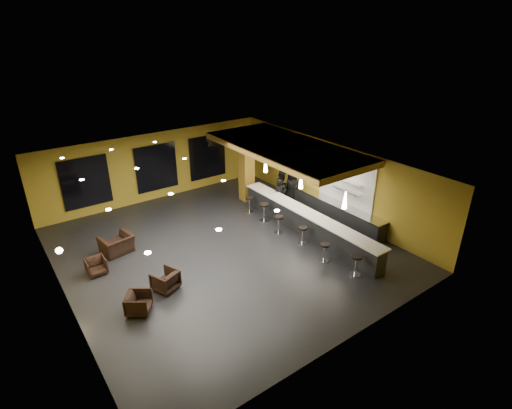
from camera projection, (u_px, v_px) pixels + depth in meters
floor at (224, 250)px, 16.44m from camera, size 12.00×13.00×0.10m
ceiling at (221, 168)px, 14.93m from camera, size 12.00×13.00×0.10m
wall_back at (156, 166)px, 20.50m from camera, size 12.00×0.10×3.50m
wall_front at (348, 295)px, 10.88m from camera, size 12.00×0.10×3.50m
wall_left at (57, 260)px, 12.46m from camera, size 0.10×13.00×3.50m
wall_right at (331, 178)px, 18.91m from camera, size 0.10×13.00×3.50m
wood_soffit at (286, 148)px, 17.88m from camera, size 3.60×8.00×0.28m
window_left at (86, 183)px, 18.57m from camera, size 2.20×0.06×2.40m
window_center at (156, 168)px, 20.44m from camera, size 2.20×0.06×2.40m
window_right at (208, 157)px, 22.04m from camera, size 2.20×0.06×2.40m
tile_backsplash at (346, 180)px, 18.02m from camera, size 0.06×3.20×2.40m
bar_counter at (307, 223)px, 17.42m from camera, size 0.60×8.00×1.00m
bar_top at (307, 213)px, 17.20m from camera, size 0.78×8.10×0.05m
prep_counter at (331, 209)px, 18.89m from camera, size 0.70×6.00×0.86m
prep_top at (331, 201)px, 18.69m from camera, size 0.72×6.00×0.03m
wall_shelf_lower at (347, 190)px, 17.97m from camera, size 0.30×1.50×0.03m
wall_shelf_upper at (348, 181)px, 17.78m from camera, size 0.30×1.50×0.03m
column at (246, 168)px, 20.28m from camera, size 0.60×0.60×3.50m
wall_sconce at (59, 251)px, 12.90m from camera, size 0.22×0.22×0.22m
pendant_0 at (345, 200)px, 15.18m from camera, size 0.20×0.20×0.70m
pendant_1 at (301, 181)px, 17.01m from camera, size 0.20×0.20×0.70m
pendant_2 at (266, 165)px, 18.85m from camera, size 0.20×0.20×0.70m
staff_a at (280, 195)px, 19.37m from camera, size 0.64×0.45×1.67m
staff_b at (282, 187)px, 20.16m from camera, size 1.07×0.97×1.78m
staff_c at (292, 186)px, 20.23m from camera, size 0.99×0.75×1.82m
armchair_a at (139, 303)px, 12.76m from camera, size 1.05×1.05×0.69m
armchair_b at (165, 280)px, 13.84m from camera, size 1.02×1.03×0.73m
armchair_c at (96, 266)px, 14.72m from camera, size 0.68×0.70×0.63m
armchair_d at (117, 244)px, 16.03m from camera, size 1.34×1.21×0.77m
bar_stool_0 at (356, 263)px, 14.55m from camera, size 0.42×0.42×0.83m
bar_stool_1 at (325, 250)px, 15.43m from camera, size 0.39×0.39×0.76m
bar_stool_2 at (303, 233)px, 16.63m from camera, size 0.40×0.40×0.78m
bar_stool_3 at (279, 222)px, 17.46m from camera, size 0.42×0.42×0.82m
bar_stool_4 at (264, 210)px, 18.53m from camera, size 0.44×0.44×0.87m
bar_stool_5 at (250, 202)px, 19.43m from camera, size 0.39×0.39×0.78m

